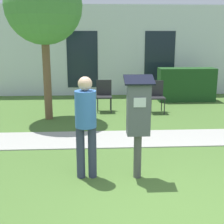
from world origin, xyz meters
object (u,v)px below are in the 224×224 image
at_px(parking_meter, 138,114).
at_px(person_standing, 86,120).
at_px(outdoor_chair_middle, 156,94).
at_px(outdoor_chair_left, 104,93).

height_order(parking_meter, person_standing, parking_meter).
bearing_deg(parking_meter, person_standing, 176.53).
distance_m(parking_meter, outdoor_chair_middle, 4.37).
bearing_deg(outdoor_chair_left, person_standing, -93.40).
height_order(person_standing, outdoor_chair_middle, person_standing).
distance_m(person_standing, outdoor_chair_left, 4.39).
height_order(person_standing, outdoor_chair_left, person_standing).
height_order(outdoor_chair_left, outdoor_chair_middle, same).
distance_m(outdoor_chair_left, outdoor_chair_middle, 1.50).
relative_size(parking_meter, outdoor_chair_middle, 1.77).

